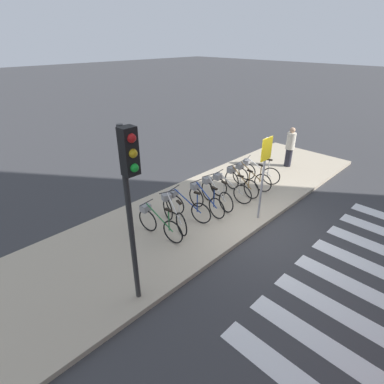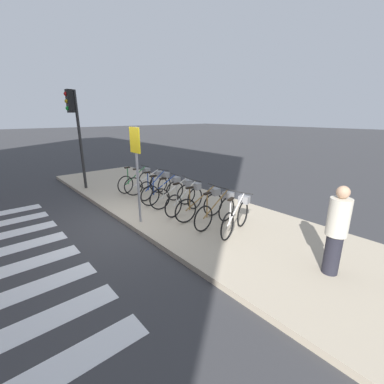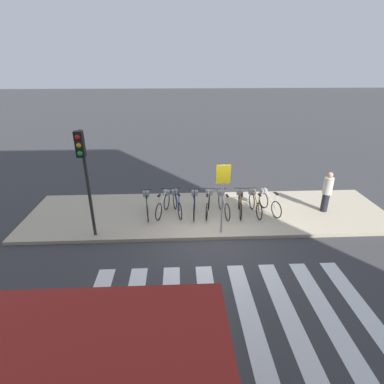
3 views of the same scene
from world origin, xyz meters
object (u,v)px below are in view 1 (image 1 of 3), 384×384
object	(u,v)px
traffic_light	(130,186)
parked_bicycle_8	(256,171)
parked_bicycle_2	(185,205)
parked_bicycle_0	(157,221)
parked_bicycle_3	(204,198)
parked_bicycle_5	(228,187)
parked_bicycle_7	(249,176)
parked_bicycle_1	(173,211)
parked_bicycle_4	(215,192)
sign_post	(264,166)
parked_bicycle_6	(239,181)
pedestrian	(290,146)

from	to	relation	value
traffic_light	parked_bicycle_8	bearing A→B (deg)	13.72
traffic_light	parked_bicycle_2	bearing A→B (deg)	30.11
parked_bicycle_0	parked_bicycle_2	bearing A→B (deg)	5.80
parked_bicycle_2	parked_bicycle_3	xyz separation A→B (m)	(0.66, -0.13, 0.00)
parked_bicycle_5	parked_bicycle_7	size ratio (longest dim) A/B	0.99
parked_bicycle_1	parked_bicycle_5	world-z (taller)	same
parked_bicycle_1	parked_bicycle_2	xyz separation A→B (m)	(0.48, 0.03, 0.00)
parked_bicycle_4	parked_bicycle_8	bearing A→B (deg)	1.05
traffic_light	sign_post	world-z (taller)	traffic_light
parked_bicycle_7	parked_bicycle_8	size ratio (longest dim) A/B	1.04
parked_bicycle_1	parked_bicycle_8	distance (m)	3.94
parked_bicycle_6	parked_bicycle_5	bearing A→B (deg)	-178.14
parked_bicycle_0	traffic_light	xyz separation A→B (m)	(-1.59, -1.45, 2.07)
parked_bicycle_0	parked_bicycle_3	distance (m)	1.75
parked_bicycle_8	sign_post	distance (m)	2.73
parked_bicycle_0	parked_bicycle_4	distance (m)	2.26
parked_bicycle_7	parked_bicycle_8	bearing A→B (deg)	7.92
parked_bicycle_7	parked_bicycle_5	bearing A→B (deg)	-179.16
parked_bicycle_6	parked_bicycle_7	size ratio (longest dim) A/B	1.00
parked_bicycle_3	sign_post	xyz separation A→B (m)	(0.81, -1.38, 1.19)
parked_bicycle_1	parked_bicycle_6	world-z (taller)	same
parked_bicycle_0	parked_bicycle_8	xyz separation A→B (m)	(4.55, 0.05, 0.00)
parked_bicycle_0	parked_bicycle_4	world-z (taller)	same
parked_bicycle_1	parked_bicycle_8	xyz separation A→B (m)	(3.94, -0.03, 0.00)
parked_bicycle_2	parked_bicycle_7	size ratio (longest dim) A/B	0.98
parked_bicycle_1	parked_bicycle_6	distance (m)	2.84
parked_bicycle_4	traffic_light	bearing A→B (deg)	-159.29
parked_bicycle_3	traffic_light	size ratio (longest dim) A/B	0.43
parked_bicycle_7	parked_bicycle_4	bearing A→B (deg)	178.90
parked_bicycle_7	parked_bicycle_0	bearing A→B (deg)	179.67
parked_bicycle_1	parked_bicycle_3	xyz separation A→B (m)	(1.14, -0.10, 0.00)
parked_bicycle_2	traffic_light	size ratio (longest dim) A/B	0.43
parked_bicycle_8	pedestrian	bearing A→B (deg)	-1.95
parked_bicycle_1	parked_bicycle_2	size ratio (longest dim) A/B	0.98
parked_bicycle_2	pedestrian	bearing A→B (deg)	-1.35
parked_bicycle_3	parked_bicycle_7	world-z (taller)	same
pedestrian	parked_bicycle_5	bearing A→B (deg)	-179.70
parked_bicycle_0	parked_bicycle_6	distance (m)	3.46
parked_bicycle_2	parked_bicycle_8	size ratio (longest dim) A/B	1.02
parked_bicycle_1	sign_post	world-z (taller)	sign_post
parked_bicycle_0	parked_bicycle_7	distance (m)	4.01
parked_bicycle_1	parked_bicycle_2	world-z (taller)	same
parked_bicycle_5	traffic_light	world-z (taller)	traffic_light
parked_bicycle_4	parked_bicycle_7	bearing A→B (deg)	-1.10
parked_bicycle_2	parked_bicycle_7	distance (m)	2.92
parked_bicycle_4	traffic_light	world-z (taller)	traffic_light
parked_bicycle_8	sign_post	bearing A→B (deg)	-143.88
pedestrian	traffic_light	size ratio (longest dim) A/B	0.45
pedestrian	sign_post	world-z (taller)	sign_post
parked_bicycle_5	traffic_light	size ratio (longest dim) A/B	0.43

